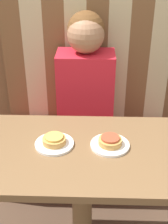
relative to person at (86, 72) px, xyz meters
name	(u,v)px	position (x,y,z in m)	size (l,w,h in m)	color
booth_seat	(85,155)	(0.00, 0.00, -0.61)	(1.05, 0.46, 0.47)	maroon
booth_backrest	(86,60)	(0.00, 0.18, 0.01)	(1.05, 0.09, 0.79)	brown
dining_table	(82,168)	(0.00, -0.60, -0.23)	(0.96, 0.59, 0.73)	brown
person	(86,72)	(0.00, 0.00, 0.00)	(0.34, 0.24, 0.74)	red
plate_left	(54,144)	(-0.13, -0.58, -0.12)	(0.18, 0.18, 0.01)	white
plate_right	(110,145)	(0.13, -0.58, -0.12)	(0.18, 0.18, 0.01)	white
pizza_left	(54,140)	(-0.13, -0.58, -0.09)	(0.11, 0.11, 0.04)	#C68E47
pizza_right	(110,141)	(0.13, -0.58, -0.09)	(0.11, 0.11, 0.04)	#C68E47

